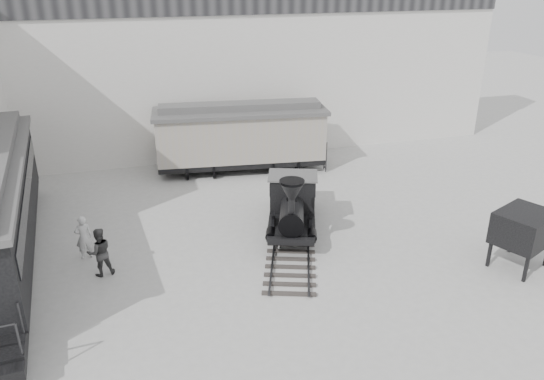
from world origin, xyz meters
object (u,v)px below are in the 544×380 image
object	(u,v)px
boxcar	(241,135)
visitor_b	(100,252)
visitor_a	(84,237)
coal_hopper	(523,232)
locomotive	(292,207)

from	to	relation	value
boxcar	visitor_b	world-z (taller)	boxcar
visitor_a	coal_hopper	size ratio (longest dim) A/B	0.70
boxcar	coal_hopper	distance (m)	14.95
locomotive	boxcar	size ratio (longest dim) A/B	0.93
coal_hopper	locomotive	bearing A→B (deg)	120.79
visitor_a	visitor_b	size ratio (longest dim) A/B	0.96
locomotive	visitor_a	bearing A→B (deg)	-161.28
locomotive	visitor_b	xyz separation A→B (m)	(-7.74, -1.35, -0.20)
boxcar	visitor_a	distance (m)	11.10
boxcar	visitor_a	world-z (taller)	boxcar
boxcar	coal_hopper	size ratio (longest dim) A/B	3.72
coal_hopper	visitor_b	bearing A→B (deg)	141.84
visitor_a	visitor_b	xyz separation A→B (m)	(0.60, -1.43, 0.04)
boxcar	coal_hopper	world-z (taller)	boxcar
boxcar	coal_hopper	xyz separation A→B (m)	(7.64, -12.83, -0.52)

